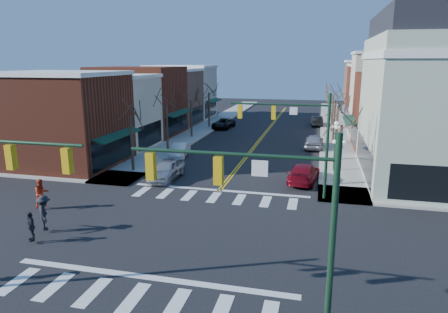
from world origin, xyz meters
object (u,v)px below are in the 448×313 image
Objects in this scene: pedestrian_dark_b at (44,213)px; car_right_mid at (314,141)px; car_left_far at (223,123)px; car_right_near at (304,173)px; lamppost_corner at (338,155)px; car_right_far at (317,121)px; car_left_mid at (180,150)px; pedestrian_red_b at (42,193)px; lamppost_midblock at (336,137)px; pedestrian_dark_a at (31,226)px; car_left_near at (166,170)px.

car_right_mid is at bearing -65.37° from pedestrian_dark_b.
car_right_near is at bearing -57.39° from car_left_far.
car_left_far is (-14.43, 26.13, -2.28)m from lamppost_corner.
car_left_mid is at bearing 55.22° from car_right_far.
car_right_far is at bearing 9.59° from pedestrian_red_b.
lamppost_midblock is 2.22× the size of pedestrian_dark_b.
pedestrian_red_b reaches higher than car_left_far.
lamppost_midblock is 4.87m from car_right_near.
lamppost_midblock reaches higher than pedestrian_dark_b.
car_right_near is at bearing 85.34° from pedestrian_dark_a.
pedestrian_dark_a is at bearing 66.75° from car_right_far.
pedestrian_red_b is (-16.36, -38.56, 0.36)m from car_right_far.
car_left_near is 0.94× the size of car_left_far.
car_right_mid is (12.63, -10.52, 0.10)m from car_left_far.
car_right_far is at bearing 110.35° from pedestrian_dark_a.
lamppost_corner is 0.93× the size of car_left_near.
pedestrian_dark_a reaches higher than car_left_mid.
car_left_mid is 2.17× the size of pedestrian_red_b.
car_right_far is at bearing -88.85° from car_right_mid.
pedestrian_red_b is (-3.73, -33.19, 0.39)m from car_left_far.
lamppost_midblock is (0.00, 6.50, 0.00)m from lamppost_corner.
pedestrian_dark_a is at bearing 64.22° from car_right_mid.
car_left_near is at bearing -50.67° from pedestrian_dark_b.
car_left_far is 1.07× the size of car_right_mid.
car_left_near is 10.81m from car_right_near.
car_left_far is 1.00× the size of car_right_near.
pedestrian_dark_a is at bearing 53.77° from car_right_near.
car_left_near is 3.00× the size of pedestrian_dark_a.
car_left_mid is 0.87× the size of car_right_mid.
car_right_far is at bearing 53.65° from car_left_mid.
car_right_near is at bearing -82.94° from pedestrian_dark_b.
pedestrian_dark_b is at bearing 62.63° from car_right_mid.
car_right_far is 41.88m from pedestrian_red_b.
lamppost_corner is 19.58m from pedestrian_red_b.
car_right_mid is at bearing 96.58° from lamppost_corner.
pedestrian_dark_a is (-13.70, -26.98, 0.14)m from car_right_mid.
lamppost_corner is at bearing 87.75° from car_right_far.
car_left_near reaches higher than car_right_far.
car_left_far is at bearing 93.46° from car_left_near.
lamppost_corner reaches higher than car_left_mid.
lamppost_midblock is at bearing -116.39° from car_right_near.
pedestrian_dark_a reaches higher than car_right_far.
pedestrian_red_b reaches higher than car_left_mid.
pedestrian_dark_a reaches higher than car_left_far.
lamppost_corner is 17.12m from car_left_mid.
car_right_mid is at bearing -34.63° from car_left_far.
car_right_mid is at bearing -3.23° from pedestrian_red_b.
lamppost_midblock reaches higher than pedestrian_red_b.
lamppost_corner is at bearing 97.72° from car_right_mid.
car_left_mid is (-14.60, 8.64, -2.30)m from lamppost_corner.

